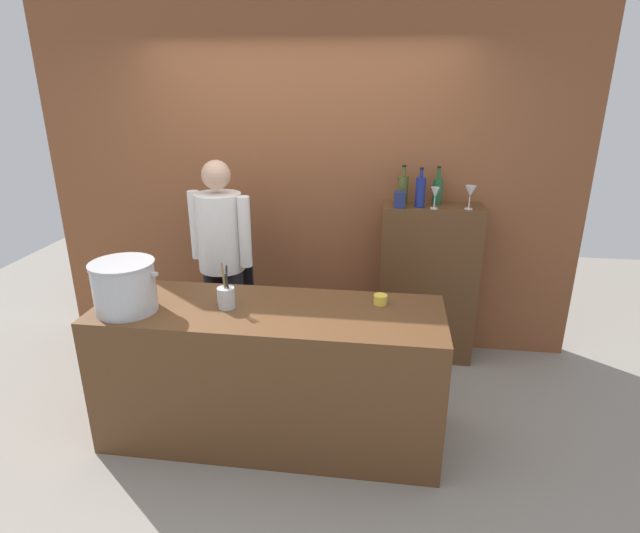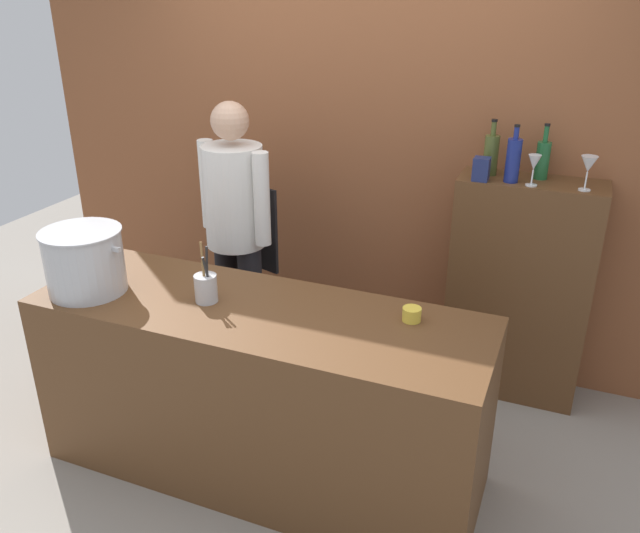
# 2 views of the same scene
# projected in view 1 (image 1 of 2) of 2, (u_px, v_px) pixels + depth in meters

# --- Properties ---
(ground_plane) EXTENTS (8.00, 8.00, 0.00)m
(ground_plane) POSITION_uv_depth(u_px,v_px,m) (273.00, 432.00, 3.40)
(ground_plane) COLOR gray
(brick_back_panel) EXTENTS (4.40, 0.10, 3.00)m
(brick_back_panel) POSITION_uv_depth(u_px,v_px,m) (305.00, 170.00, 4.18)
(brick_back_panel) COLOR brown
(brick_back_panel) RESTS_ON ground_plane
(prep_counter) EXTENTS (2.11, 0.70, 0.90)m
(prep_counter) POSITION_uv_depth(u_px,v_px,m) (270.00, 374.00, 3.24)
(prep_counter) COLOR brown
(prep_counter) RESTS_ON ground_plane
(bar_cabinet) EXTENTS (0.76, 0.32, 1.29)m
(bar_cabinet) POSITION_uv_depth(u_px,v_px,m) (427.00, 283.00, 4.15)
(bar_cabinet) COLOR brown
(bar_cabinet) RESTS_ON ground_plane
(chef) EXTENTS (0.51, 0.40, 1.66)m
(chef) POSITION_uv_depth(u_px,v_px,m) (222.00, 253.00, 3.86)
(chef) COLOR black
(chef) RESTS_ON ground_plane
(stockpot_large) EXTENTS (0.43, 0.37, 0.30)m
(stockpot_large) POSITION_uv_depth(u_px,v_px,m) (125.00, 287.00, 3.01)
(stockpot_large) COLOR #B7BABF
(stockpot_large) RESTS_ON prep_counter
(utensil_crock) EXTENTS (0.10, 0.10, 0.28)m
(utensil_crock) POSITION_uv_depth(u_px,v_px,m) (226.00, 297.00, 3.08)
(utensil_crock) COLOR #B7BABF
(utensil_crock) RESTS_ON prep_counter
(butter_jar) EXTENTS (0.08, 0.08, 0.06)m
(butter_jar) POSITION_uv_depth(u_px,v_px,m) (380.00, 300.00, 3.14)
(butter_jar) COLOR yellow
(butter_jar) RESTS_ON prep_counter
(wine_bottle_olive) EXTENTS (0.08, 0.08, 0.30)m
(wine_bottle_olive) POSITION_uv_depth(u_px,v_px,m) (403.00, 189.00, 3.94)
(wine_bottle_olive) COLOR #475123
(wine_bottle_olive) RESTS_ON bar_cabinet
(wine_bottle_cobalt) EXTENTS (0.07, 0.07, 0.30)m
(wine_bottle_cobalt) POSITION_uv_depth(u_px,v_px,m) (420.00, 192.00, 3.83)
(wine_bottle_cobalt) COLOR navy
(wine_bottle_cobalt) RESTS_ON bar_cabinet
(wine_bottle_green) EXTENTS (0.07, 0.07, 0.29)m
(wine_bottle_green) POSITION_uv_depth(u_px,v_px,m) (438.00, 190.00, 3.93)
(wine_bottle_green) COLOR #1E592D
(wine_bottle_green) RESTS_ON bar_cabinet
(wine_glass_short) EXTENTS (0.07, 0.07, 0.16)m
(wine_glass_short) POSITION_uv_depth(u_px,v_px,m) (435.00, 194.00, 3.79)
(wine_glass_short) COLOR silver
(wine_glass_short) RESTS_ON bar_cabinet
(wine_glass_tall) EXTENTS (0.08, 0.08, 0.17)m
(wine_glass_tall) POSITION_uv_depth(u_px,v_px,m) (470.00, 192.00, 3.77)
(wine_glass_tall) COLOR silver
(wine_glass_tall) RESTS_ON bar_cabinet
(spice_tin_navy) EXTENTS (0.08, 0.08, 0.12)m
(spice_tin_navy) POSITION_uv_depth(u_px,v_px,m) (400.00, 200.00, 3.84)
(spice_tin_navy) COLOR navy
(spice_tin_navy) RESTS_ON bar_cabinet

